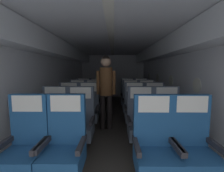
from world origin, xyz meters
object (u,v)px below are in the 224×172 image
at_px(seat_c_left_aisle, 88,109).
at_px(seat_d_right_window, 131,102).
at_px(seat_c_right_window, 135,109).
at_px(seat_d_right_aisle, 147,102).
at_px(seat_a_right_window, 154,148).
at_px(seat_e_left_aisle, 97,96).
at_px(seat_a_left_window, 25,147).
at_px(seat_d_left_aisle, 93,102).
at_px(seat_e_right_window, 128,96).
at_px(seat_b_right_aisle, 167,122).
at_px(seat_e_right_aisle, 141,96).
at_px(flight_attendant, 106,84).
at_px(seat_b_left_window, 54,122).
at_px(seat_c_right_aisle, 155,110).
at_px(seat_b_right_window, 141,122).
at_px(seat_a_left_aisle, 65,147).
at_px(seat_c_left_window, 68,109).
at_px(seat_a_right_aisle, 194,148).
at_px(seat_e_left_window, 83,96).
at_px(seat_d_left_window, 77,101).
at_px(seat_b_left_aisle, 80,122).

xyz_separation_m(seat_c_left_aisle, seat_d_right_window, (1.07, 0.83, 0.00)).
relative_size(seat_c_right_window, seat_d_right_aisle, 1.00).
relative_size(seat_a_right_window, seat_e_left_aisle, 1.00).
height_order(seat_a_left_window, seat_d_left_aisle, same).
xyz_separation_m(seat_d_left_aisle, seat_e_left_aisle, (-0.00, 0.84, 0.00)).
bearing_deg(seat_d_right_aisle, seat_e_right_window, 119.19).
distance_m(seat_b_right_aisle, seat_d_right_window, 1.72).
height_order(seat_e_right_aisle, flight_attendant, flight_attendant).
bearing_deg(seat_c_left_aisle, seat_d_left_aisle, 90.21).
distance_m(seat_b_left_window, seat_c_right_aisle, 2.16).
height_order(seat_b_right_window, seat_d_right_window, same).
height_order(seat_a_left_aisle, seat_d_right_window, same).
xyz_separation_m(seat_c_left_window, seat_e_left_aisle, (0.46, 1.66, 0.00)).
bearing_deg(seat_c_right_window, seat_d_left_aisle, 142.75).
bearing_deg(seat_b_right_window, seat_e_right_aisle, 79.54).
bearing_deg(seat_c_right_aisle, seat_e_right_window, 105.81).
bearing_deg(seat_a_right_aisle, seat_c_left_window, 139.80).
bearing_deg(seat_b_left_window, seat_b_right_aisle, -0.20).
xyz_separation_m(seat_e_left_window, seat_e_right_window, (1.52, -0.01, 0.00)).
xyz_separation_m(seat_b_right_window, seat_d_right_aisle, (0.47, 1.65, 0.00)).
distance_m(seat_a_left_aisle, seat_d_right_window, 2.71).
bearing_deg(seat_b_left_window, seat_e_right_aisle, 51.51).
bearing_deg(seat_c_left_window, seat_a_right_window, -47.84).
height_order(seat_a_right_aisle, seat_d_left_window, same).
bearing_deg(seat_e_left_window, seat_e_right_aisle, -0.06).
bearing_deg(seat_d_left_window, seat_b_left_window, -89.81).
height_order(seat_b_left_window, seat_c_right_window, same).
height_order(seat_a_left_window, seat_d_right_window, same).
relative_size(seat_d_left_window, flight_attendant, 0.64).
bearing_deg(seat_c_right_aisle, flight_attendant, -178.10).
bearing_deg(seat_e_right_window, seat_d_left_aisle, -141.50).
distance_m(seat_a_left_window, flight_attendant, 1.95).
relative_size(seat_b_left_window, seat_c_right_window, 1.00).
relative_size(seat_a_right_window, seat_c_left_window, 1.00).
height_order(seat_b_left_aisle, seat_c_left_aisle, same).
height_order(seat_b_left_aisle, seat_c_right_window, same).
relative_size(seat_b_right_window, flight_attendant, 0.64).
bearing_deg(seat_a_right_window, seat_c_right_window, 89.84).
height_order(seat_b_right_aisle, seat_e_right_aisle, same).
relative_size(seat_a_right_window, seat_b_right_window, 1.00).
xyz_separation_m(seat_a_left_aisle, seat_c_right_window, (1.07, 1.68, 0.00)).
xyz_separation_m(seat_c_right_aisle, seat_d_left_window, (-2.00, 0.84, 0.00)).
bearing_deg(seat_e_right_aisle, seat_c_right_aisle, -89.79).
bearing_deg(seat_b_right_aisle, seat_e_right_aisle, 89.87).
distance_m(seat_c_right_aisle, seat_d_left_aisle, 1.75).
bearing_deg(seat_c_right_aisle, seat_d_right_window, 119.10).
relative_size(seat_a_right_aisle, seat_c_left_aisle, 1.00).
bearing_deg(seat_b_left_aisle, seat_c_right_window, 38.69).
bearing_deg(seat_b_left_aisle, seat_a_right_window, -38.32).
relative_size(seat_a_right_aisle, seat_c_left_window, 1.00).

